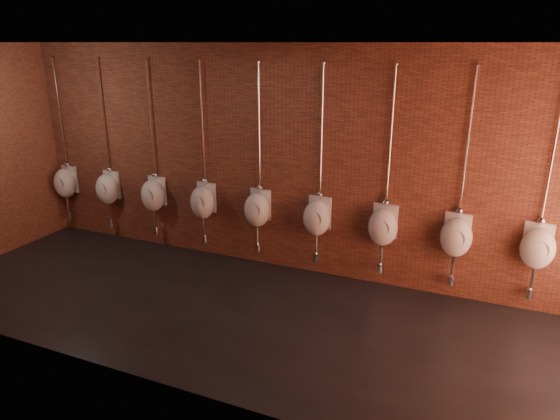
# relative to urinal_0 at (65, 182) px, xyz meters

# --- Properties ---
(ground) EXTENTS (8.50, 8.50, 0.00)m
(ground) POSITION_rel_urinal_0_xyz_m (4.00, -1.36, -0.91)
(ground) COLOR black
(ground) RESTS_ON ground
(room_shell) EXTENTS (8.54, 3.04, 3.22)m
(room_shell) POSITION_rel_urinal_0_xyz_m (4.00, -1.36, 1.11)
(room_shell) COLOR black
(room_shell) RESTS_ON ground
(urinal_0) EXTENTS (0.42, 0.38, 2.72)m
(urinal_0) POSITION_rel_urinal_0_xyz_m (0.00, 0.00, 0.00)
(urinal_0) COLOR white
(urinal_0) RESTS_ON ground
(urinal_1) EXTENTS (0.42, 0.38, 2.72)m
(urinal_1) POSITION_rel_urinal_0_xyz_m (0.92, 0.00, 0.00)
(urinal_1) COLOR white
(urinal_1) RESTS_ON ground
(urinal_2) EXTENTS (0.42, 0.38, 2.72)m
(urinal_2) POSITION_rel_urinal_0_xyz_m (1.84, 0.00, 0.00)
(urinal_2) COLOR white
(urinal_2) RESTS_ON ground
(urinal_3) EXTENTS (0.42, 0.38, 2.72)m
(urinal_3) POSITION_rel_urinal_0_xyz_m (2.75, 0.00, 0.00)
(urinal_3) COLOR white
(urinal_3) RESTS_ON ground
(urinal_4) EXTENTS (0.42, 0.38, 2.72)m
(urinal_4) POSITION_rel_urinal_0_xyz_m (3.67, 0.00, 0.00)
(urinal_4) COLOR white
(urinal_4) RESTS_ON ground
(urinal_5) EXTENTS (0.42, 0.38, 2.72)m
(urinal_5) POSITION_rel_urinal_0_xyz_m (4.59, 0.00, 0.00)
(urinal_5) COLOR white
(urinal_5) RESTS_ON ground
(urinal_6) EXTENTS (0.42, 0.38, 2.72)m
(urinal_6) POSITION_rel_urinal_0_xyz_m (5.51, 0.00, 0.00)
(urinal_6) COLOR white
(urinal_6) RESTS_ON ground
(urinal_7) EXTENTS (0.42, 0.38, 2.72)m
(urinal_7) POSITION_rel_urinal_0_xyz_m (6.42, 0.00, 0.00)
(urinal_7) COLOR white
(urinal_7) RESTS_ON ground
(urinal_8) EXTENTS (0.42, 0.38, 2.72)m
(urinal_8) POSITION_rel_urinal_0_xyz_m (7.34, 0.00, 0.00)
(urinal_8) COLOR white
(urinal_8) RESTS_ON ground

